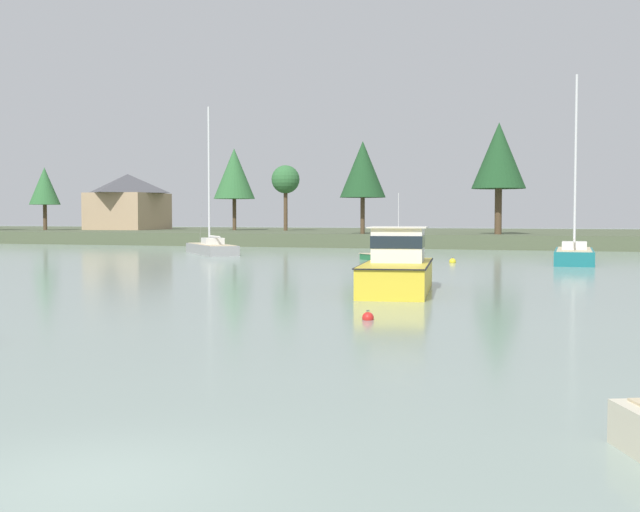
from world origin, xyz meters
The scene contains 14 objects.
ground_plane centered at (0.00, 0.00, 0.00)m, with size 450.30×450.30×0.00m, color gray.
far_shore_bank centered at (0.00, 96.10, 0.75)m, with size 202.63×41.92×1.50m, color #4C563D.
dinghy_green centered at (-8.84, 53.26, 0.17)m, with size 3.74×3.73×0.70m.
cruiser_yellow centered at (-1.98, 28.76, 0.64)m, with size 4.25×10.49×5.63m.
sailboat_grey centered at (-26.00, 58.93, 0.29)m, with size 8.16×9.16×14.14m.
sailboat_teal centered at (5.87, 53.79, 0.30)m, with size 2.79×9.47×14.69m.
mooring_buoy_yellow centered at (-2.78, 51.58, 0.09)m, with size 0.50×0.50×0.56m.
mooring_buoy_red centered at (-0.62, 17.46, 0.07)m, with size 0.40×0.40×0.45m.
shore_tree_center_right centered at (-16.57, 77.70, 8.56)m, with size 5.06×5.06×10.19m.
shore_tree_far_right centered at (-30.97, 92.40, 8.18)m, with size 3.74×3.74×8.66m.
shore_tree_inland_a centered at (-2.12, 80.04, 9.86)m, with size 5.79×5.79×11.98m.
shore_tree_inland_c centered at (-63.88, 86.09, 7.51)m, with size 4.19×4.19×8.62m.
shore_tree_far_left centered at (-38.72, 93.26, 9.18)m, with size 5.61×5.61×11.15m.
cottage_hillside centered at (-55.29, 93.37, 5.59)m, with size 9.57×10.49×7.90m.
Camera 1 is at (6.19, -9.34, 3.57)m, focal length 45.78 mm.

